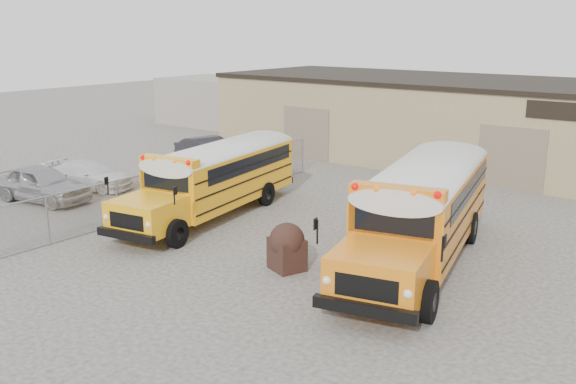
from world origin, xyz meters
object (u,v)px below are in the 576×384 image
Objects in this scene: tarp_bundle at (287,246)px; car_silver at (42,184)px; school_bus_right at (458,165)px; car_dark at (210,153)px; school_bus_left at (286,149)px; car_white at (89,175)px.

tarp_bundle is 13.62m from car_silver.
school_bus_right is 2.34× the size of car_dark.
school_bus_right reaches higher than car_dark.
school_bus_left is 11.71m from tarp_bundle.
school_bus_right reaches higher than tarp_bundle.
car_white is (-15.28, -7.55, -1.25)m from school_bus_right.
school_bus_left is 6.69× the size of tarp_bundle.
school_bus_right is at bearing -75.70° from car_dark.
school_bus_right is (8.49, 0.93, 0.19)m from school_bus_left.
school_bus_left is at bearing -43.70° from car_silver.
school_bus_right reaches higher than car_silver.
tarp_bundle is at bearing -98.58° from car_silver.
car_dark reaches higher than tarp_bundle.
car_white is at bearing -0.93° from car_silver.
school_bus_left is 9.54m from car_white.
car_dark is (-12.82, 9.49, 0.02)m from tarp_bundle.
school_bus_right is at bearing -79.25° from car_white.
school_bus_left reaches higher than car_silver.
car_white is (-0.40, 2.72, -0.17)m from car_silver.
car_silver is at bearing -179.22° from tarp_bundle.
car_white is 0.90× the size of car_dark.
car_silver is (-14.87, -10.27, -1.08)m from school_bus_right.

